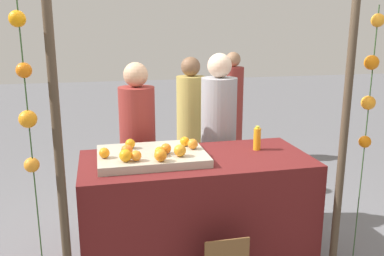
{
  "coord_description": "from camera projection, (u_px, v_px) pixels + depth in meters",
  "views": [
    {
      "loc": [
        -0.71,
        -2.92,
        1.89
      ],
      "look_at": [
        0.0,
        0.15,
        1.11
      ],
      "focal_mm": 38.36,
      "sensor_mm": 36.0,
      "label": 1
    }
  ],
  "objects": [
    {
      "name": "canopy_post_left",
      "position": [
        59.0,
        155.0,
        2.46
      ],
      "size": [
        0.06,
        0.06,
        2.27
      ],
      "primitive_type": "cylinder",
      "color": "#473828",
      "rests_on": "ground_plane"
    },
    {
      "name": "orange_8",
      "position": [
        126.0,
        156.0,
        2.86
      ],
      "size": [
        0.09,
        0.09,
        0.09
      ],
      "primitive_type": "sphere",
      "color": "orange",
      "rests_on": "orange_tray"
    },
    {
      "name": "orange_4",
      "position": [
        180.0,
        150.0,
        2.98
      ],
      "size": [
        0.09,
        0.09,
        0.09
      ],
      "primitive_type": "sphere",
      "color": "orange",
      "rests_on": "orange_tray"
    },
    {
      "name": "crowd_person_0",
      "position": [
        191.0,
        132.0,
        4.65
      ],
      "size": [
        0.32,
        0.32,
        1.57
      ],
      "color": "tan",
      "rests_on": "ground_plane"
    },
    {
      "name": "orange_tray",
      "position": [
        152.0,
        156.0,
        3.1
      ],
      "size": [
        0.81,
        0.58,
        0.06
      ],
      "primitive_type": "cube",
      "color": "#B2AD99",
      "rests_on": "stall_counter"
    },
    {
      "name": "orange_9",
      "position": [
        160.0,
        155.0,
        2.87
      ],
      "size": [
        0.09,
        0.09,
        0.09
      ],
      "primitive_type": "sphere",
      "color": "orange",
      "rests_on": "orange_tray"
    },
    {
      "name": "orange_6",
      "position": [
        185.0,
        141.0,
        3.24
      ],
      "size": [
        0.08,
        0.08,
        0.08
      ],
      "primitive_type": "sphere",
      "color": "orange",
      "rests_on": "orange_tray"
    },
    {
      "name": "stall_counter",
      "position": [
        196.0,
        212.0,
        3.26
      ],
      "size": [
        1.76,
        0.81,
        0.91
      ],
      "primitive_type": "cube",
      "color": "#5B1919",
      "rests_on": "ground_plane"
    },
    {
      "name": "garland_strand_left",
      "position": [
        26.0,
        100.0,
        2.33
      ],
      "size": [
        0.1,
        0.1,
        2.03
      ],
      "color": "#2D4C23",
      "rests_on": "ground_plane"
    },
    {
      "name": "orange_1",
      "position": [
        160.0,
        152.0,
        2.98
      ],
      "size": [
        0.07,
        0.07,
        0.07
      ],
      "primitive_type": "sphere",
      "color": "orange",
      "rests_on": "orange_tray"
    },
    {
      "name": "orange_0",
      "position": [
        136.0,
        156.0,
        2.88
      ],
      "size": [
        0.08,
        0.08,
        0.08
      ],
      "primitive_type": "sphere",
      "color": "orange",
      "rests_on": "orange_tray"
    },
    {
      "name": "canopy_post_right",
      "position": [
        344.0,
        137.0,
        2.88
      ],
      "size": [
        0.06,
        0.06,
        2.27
      ],
      "primitive_type": "cylinder",
      "color": "#473828",
      "rests_on": "ground_plane"
    },
    {
      "name": "garland_strand_right",
      "position": [
        370.0,
        84.0,
        2.83
      ],
      "size": [
        0.11,
        0.11,
        2.03
      ],
      "color": "#2D4C23",
      "rests_on": "ground_plane"
    },
    {
      "name": "vendor_left",
      "position": [
        138.0,
        157.0,
        3.72
      ],
      "size": [
        0.32,
        0.32,
        1.59
      ],
      "color": "maroon",
      "rests_on": "ground_plane"
    },
    {
      "name": "orange_7",
      "position": [
        104.0,
        153.0,
        2.94
      ],
      "size": [
        0.08,
        0.08,
        0.08
      ],
      "primitive_type": "sphere",
      "color": "orange",
      "rests_on": "orange_tray"
    },
    {
      "name": "orange_2",
      "position": [
        166.0,
        149.0,
        3.04
      ],
      "size": [
        0.08,
        0.08,
        0.08
      ],
      "primitive_type": "sphere",
      "color": "orange",
      "rests_on": "orange_tray"
    },
    {
      "name": "orange_3",
      "position": [
        127.0,
        150.0,
        2.99
      ],
      "size": [
        0.09,
        0.09,
        0.09
      ],
      "primitive_type": "sphere",
      "color": "orange",
      "rests_on": "orange_tray"
    },
    {
      "name": "juice_bottle",
      "position": [
        257.0,
        139.0,
        3.34
      ],
      "size": [
        0.06,
        0.06,
        0.2
      ],
      "color": "orange",
      "rests_on": "stall_counter"
    },
    {
      "name": "crowd_person_1",
      "position": [
        232.0,
        110.0,
        5.88
      ],
      "size": [
        0.31,
        0.31,
        1.55
      ],
      "color": "maroon",
      "rests_on": "ground_plane"
    },
    {
      "name": "orange_10",
      "position": [
        193.0,
        144.0,
        3.16
      ],
      "size": [
        0.08,
        0.08,
        0.08
      ],
      "primitive_type": "sphere",
      "color": "orange",
      "rests_on": "orange_tray"
    },
    {
      "name": "orange_5",
      "position": [
        130.0,
        144.0,
        3.17
      ],
      "size": [
        0.08,
        0.08,
        0.08
      ],
      "primitive_type": "sphere",
      "color": "orange",
      "rests_on": "orange_tray"
    },
    {
      "name": "vendor_right",
      "position": [
        218.0,
        147.0,
        3.91
      ],
      "size": [
        0.33,
        0.33,
        1.66
      ],
      "color": "#99999E",
      "rests_on": "ground_plane"
    }
  ]
}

